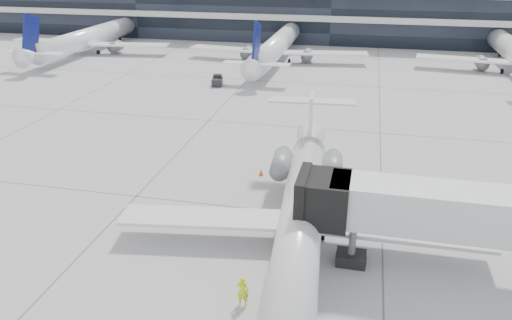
# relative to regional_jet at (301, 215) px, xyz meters

# --- Properties ---
(ground) EXTENTS (220.00, 220.00, 0.00)m
(ground) POSITION_rel_regional_jet_xyz_m (-4.37, 4.55, -2.50)
(ground) COLOR #9B9B9E
(ground) RESTS_ON ground
(terminal) EXTENTS (170.00, 22.00, 10.00)m
(terminal) POSITION_rel_regional_jet_xyz_m (-4.37, 86.55, 2.50)
(terminal) COLOR black
(terminal) RESTS_ON ground
(bg_jet_left) EXTENTS (32.00, 40.00, 9.60)m
(bg_jet_left) POSITION_rel_regional_jet_xyz_m (-49.37, 59.55, -2.50)
(bg_jet_left) COLOR white
(bg_jet_left) RESTS_ON ground
(bg_jet_center) EXTENTS (32.00, 40.00, 9.60)m
(bg_jet_center) POSITION_rel_regional_jet_xyz_m (-12.37, 59.55, -2.50)
(bg_jet_center) COLOR white
(bg_jet_center) RESTS_ON ground
(regional_jet) EXTENTS (25.37, 31.70, 7.32)m
(regional_jet) POSITION_rel_regional_jet_xyz_m (0.00, 0.00, 0.00)
(regional_jet) COLOR silver
(regional_jet) RESTS_ON ground
(jet_bridge) EXTENTS (19.49, 4.33, 6.27)m
(jet_bridge) POSITION_rel_regional_jet_xyz_m (10.64, -1.27, 2.07)
(jet_bridge) COLOR silver
(jet_bridge) RESTS_ON ground
(ramp_worker) EXTENTS (0.75, 0.51, 1.99)m
(ramp_worker) POSITION_rel_regional_jet_xyz_m (-2.40, -6.75, -1.50)
(ramp_worker) COLOR #D5F619
(ramp_worker) RESTS_ON ground
(traffic_cone) EXTENTS (0.48, 0.48, 0.62)m
(traffic_cone) POSITION_rel_regional_jet_xyz_m (-5.05, 10.88, -2.21)
(traffic_cone) COLOR #E24D0B
(traffic_cone) RESTS_ON ground
(far_tug) EXTENTS (1.84, 2.65, 1.55)m
(far_tug) POSITION_rel_regional_jet_xyz_m (-18.01, 40.42, -1.80)
(far_tug) COLOR black
(far_tug) RESTS_ON ground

